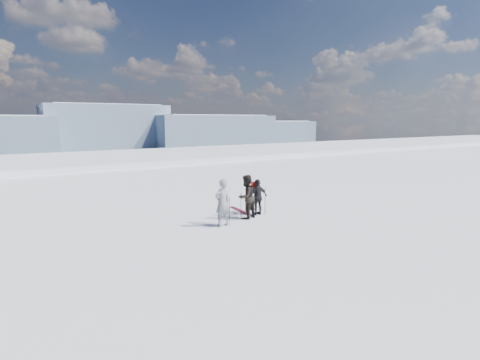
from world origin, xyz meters
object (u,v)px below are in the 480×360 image
object	(u,v)px
skier_dark	(246,197)
skis_loose	(239,210)
skier_pack	(258,197)
skier_grey	(223,203)

from	to	relation	value
skier_dark	skis_loose	distance (m)	1.72
skier_pack	skier_grey	bearing A→B (deg)	19.62
skier_grey	skier_dark	distance (m)	1.51
skier_grey	skis_loose	xyz separation A→B (m)	(1.95, 1.80, -0.94)
skier_grey	skier_pack	world-z (taller)	skier_grey
skier_pack	skis_loose	bearing A→B (deg)	-73.24
skier_dark	skier_pack	xyz separation A→B (m)	(0.81, 0.27, -0.14)
skier_dark	skier_pack	distance (m)	0.86
skier_grey	skis_loose	distance (m)	2.82
skier_dark	skis_loose	world-z (taller)	skier_dark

